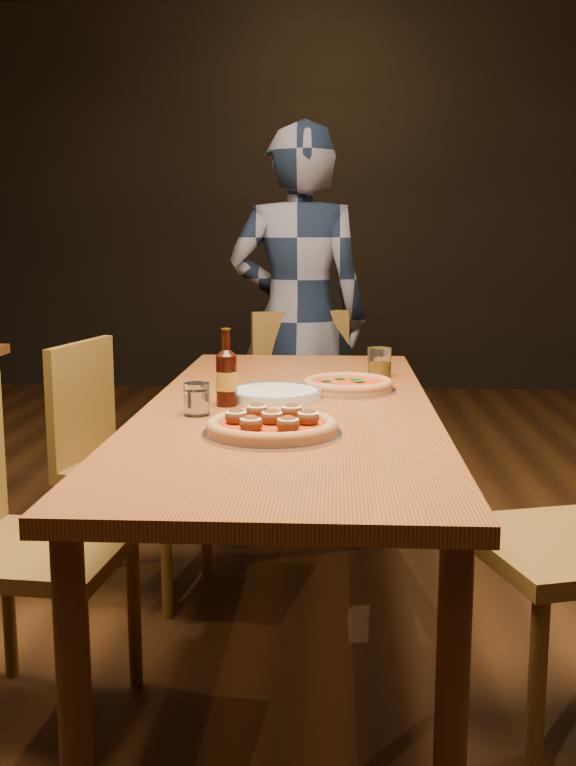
# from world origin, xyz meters

# --- Properties ---
(ground) EXTENTS (9.00, 9.00, 0.00)m
(ground) POSITION_xyz_m (0.00, 0.00, 0.00)
(ground) COLOR black
(table_main) EXTENTS (0.80, 2.00, 0.75)m
(table_main) POSITION_xyz_m (0.00, 0.00, 0.68)
(table_main) COLOR brown
(table_main) RESTS_ON ground
(chair_main_nw) EXTENTS (0.46, 0.46, 0.90)m
(chair_main_nw) POSITION_xyz_m (-0.60, -0.37, 0.45)
(chair_main_nw) COLOR brown
(chair_main_nw) RESTS_ON ground
(chair_main_sw) EXTENTS (0.50, 0.50, 0.90)m
(chair_main_sw) POSITION_xyz_m (-0.54, 0.43, 0.45)
(chair_main_sw) COLOR brown
(chair_main_sw) RESTS_ON ground
(chair_main_e) EXTENTS (0.57, 0.57, 0.99)m
(chair_main_e) POSITION_xyz_m (0.71, -0.37, 0.49)
(chair_main_e) COLOR brown
(chair_main_e) RESTS_ON ground
(chair_end) EXTENTS (0.55, 0.55, 0.93)m
(chair_end) POSITION_xyz_m (0.04, 1.18, 0.47)
(chair_end) COLOR brown
(chair_end) RESTS_ON ground
(pizza_meatball) EXTENTS (0.33, 0.33, 0.06)m
(pizza_meatball) POSITION_xyz_m (-0.02, -0.37, 0.77)
(pizza_meatball) COLOR #B7B7BF
(pizza_meatball) RESTS_ON table_main
(pizza_margherita) EXTENTS (0.29, 0.29, 0.04)m
(pizza_margherita) POSITION_xyz_m (0.17, 0.23, 0.77)
(pizza_margherita) COLOR #B7B7BF
(pizza_margherita) RESTS_ON table_main
(plate_stack) EXTENTS (0.27, 0.27, 0.03)m
(plate_stack) POSITION_xyz_m (-0.05, 0.08, 0.76)
(plate_stack) COLOR white
(plate_stack) RESTS_ON table_main
(beer_bottle) EXTENTS (0.06, 0.06, 0.21)m
(beer_bottle) POSITION_xyz_m (-0.17, -0.03, 0.83)
(beer_bottle) COLOR black
(beer_bottle) RESTS_ON table_main
(water_glass) EXTENTS (0.07, 0.07, 0.09)m
(water_glass) POSITION_xyz_m (-0.23, -0.16, 0.79)
(water_glass) COLOR white
(water_glass) RESTS_ON table_main
(amber_glass) EXTENTS (0.08, 0.08, 0.10)m
(amber_glass) POSITION_xyz_m (0.28, 0.49, 0.80)
(amber_glass) COLOR #8C670F
(amber_glass) RESTS_ON table_main
(diner) EXTENTS (0.62, 0.41, 1.70)m
(diner) POSITION_xyz_m (-0.04, 1.43, 0.85)
(diner) COLOR black
(diner) RESTS_ON ground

